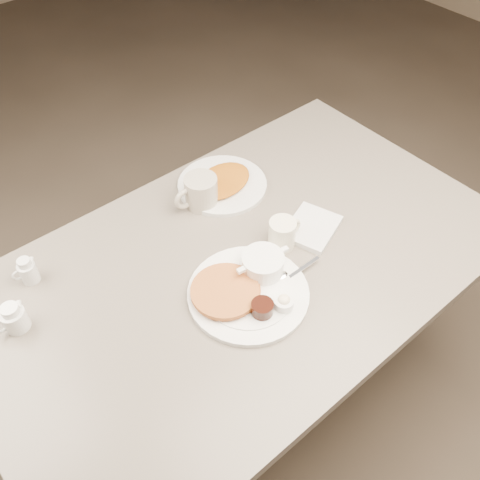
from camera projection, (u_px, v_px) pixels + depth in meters
room at (247, 35)px, 0.95m from camera, size 7.04×8.04×2.84m
diner_table at (244, 297)px, 1.56m from camera, size 1.50×0.90×0.75m
main_plate at (248, 286)px, 1.34m from camera, size 0.41×0.36×0.07m
coffee_mug_near at (283, 233)px, 1.44m from camera, size 0.11×0.08×0.09m
napkin at (312, 228)px, 1.51m from camera, size 0.20×0.18×0.02m
coffee_mug_far at (200, 192)px, 1.55m from camera, size 0.15×0.11×0.10m
creamer_left at (14, 318)px, 1.26m from camera, size 0.09×0.08×0.08m
creamer_right at (28, 271)px, 1.36m from camera, size 0.07×0.06×0.08m
hash_plate at (222, 183)px, 1.63m from camera, size 0.33×0.33×0.04m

